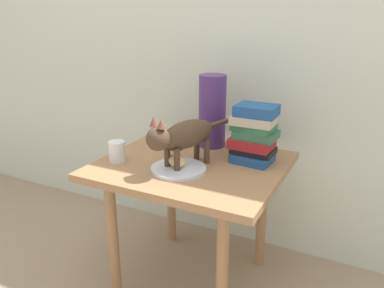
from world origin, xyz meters
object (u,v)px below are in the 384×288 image
object	(u,v)px
bread_roll	(177,161)
side_table	(192,180)
book_stack	(254,134)
green_vase	(212,111)
plate	(179,169)
tv_remote	(169,144)
cat	(183,136)
candle_jar	(117,152)

from	to	relation	value
bread_roll	side_table	bearing A→B (deg)	80.56
book_stack	green_vase	distance (m)	0.26
plate	tv_remote	distance (m)	0.29
bread_roll	cat	bearing A→B (deg)	75.22
bread_roll	tv_remote	distance (m)	0.29
bread_roll	cat	xyz separation A→B (m)	(0.01, 0.03, 0.09)
side_table	cat	distance (m)	0.22
plate	candle_jar	distance (m)	0.28
candle_jar	tv_remote	xyz separation A→B (m)	(0.10, 0.26, -0.03)
side_table	tv_remote	size ratio (longest dim) A/B	4.92
tv_remote	bread_roll	bearing A→B (deg)	-29.26
bread_roll	cat	world-z (taller)	cat
bread_roll	book_stack	distance (m)	0.34
book_stack	tv_remote	bearing A→B (deg)	179.59
green_vase	tv_remote	xyz separation A→B (m)	(-0.17, -0.10, -0.15)
bread_roll	tv_remote	size ratio (longest dim) A/B	0.53
book_stack	plate	bearing A→B (deg)	-134.71
plate	bread_roll	world-z (taller)	bread_roll
book_stack	green_vase	xyz separation A→B (m)	(-0.23, 0.10, 0.05)
side_table	candle_jar	world-z (taller)	candle_jar
book_stack	candle_jar	xyz separation A→B (m)	(-0.50, -0.25, -0.08)
cat	candle_jar	world-z (taller)	cat
side_table	book_stack	bearing A→B (deg)	30.37
cat	bread_roll	bearing A→B (deg)	-104.78
book_stack	tv_remote	xyz separation A→B (m)	(-0.40, 0.00, -0.11)
cat	candle_jar	bearing A→B (deg)	-167.68
side_table	bread_roll	size ratio (longest dim) A/B	9.22
side_table	tv_remote	bearing A→B (deg)	144.67
cat	tv_remote	size ratio (longest dim) A/B	3.05
cat	tv_remote	xyz separation A→B (m)	(-0.18, 0.20, -0.12)
side_table	bread_roll	bearing A→B (deg)	-99.44
tv_remote	plate	bearing A→B (deg)	-28.12
cat	green_vase	size ratio (longest dim) A/B	1.40
plate	bread_roll	size ratio (longest dim) A/B	2.71
cat	tv_remote	bearing A→B (deg)	132.00
side_table	candle_jar	size ratio (longest dim) A/B	8.68
candle_jar	green_vase	bearing A→B (deg)	52.94
green_vase	side_table	bearing A→B (deg)	-86.59
candle_jar	tv_remote	distance (m)	0.28
side_table	green_vase	xyz separation A→B (m)	(-0.01, 0.23, 0.24)
bread_roll	book_stack	bearing A→B (deg)	44.06
bread_roll	book_stack	size ratio (longest dim) A/B	0.34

